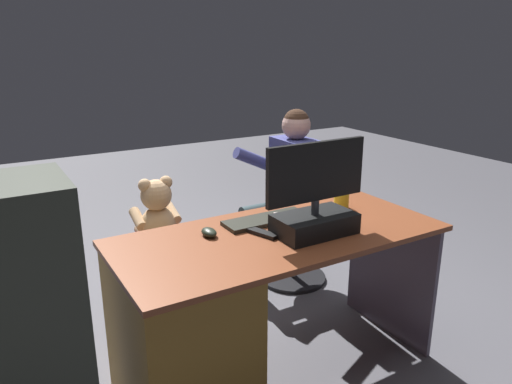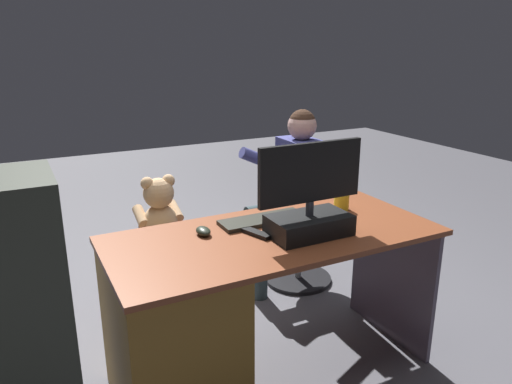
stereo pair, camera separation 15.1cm
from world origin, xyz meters
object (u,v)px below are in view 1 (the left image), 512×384
object	(u,v)px
computer_mouse	(209,232)
desk	(202,324)
visitor_chair	(293,240)
person	(284,185)
office_chair_teddy	(161,277)
tv_remote	(263,233)
teddy_bear	(157,212)
monitor	(315,206)
keyboard	(266,220)
cup	(341,199)

from	to	relation	value
computer_mouse	desk	bearing A→B (deg)	50.60
desk	visitor_chair	bearing A→B (deg)	-143.14
computer_mouse	person	xyz separation A→B (m)	(-0.83, -0.63, -0.06)
office_chair_teddy	person	world-z (taller)	person
visitor_chair	person	bearing A→B (deg)	0.27
tv_remote	visitor_chair	world-z (taller)	tv_remote
computer_mouse	teddy_bear	bearing A→B (deg)	-88.34
monitor	computer_mouse	distance (m)	0.48
keyboard	tv_remote	size ratio (longest dim) A/B	2.80
teddy_bear	visitor_chair	xyz separation A→B (m)	(-0.93, 0.01, -0.36)
monitor	tv_remote	world-z (taller)	monitor
monitor	teddy_bear	distance (m)	0.98
cup	teddy_bear	distance (m)	1.01
office_chair_teddy	desk	bearing A→B (deg)	83.56
person	teddy_bear	bearing A→B (deg)	-0.56
monitor	visitor_chair	xyz separation A→B (m)	(-0.49, -0.84, -0.57)
tv_remote	person	size ratio (longest dim) A/B	0.13
monitor	teddy_bear	size ratio (longest dim) A/B	1.33
desk	person	xyz separation A→B (m)	(-0.93, -0.76, 0.29)
cup	tv_remote	xyz separation A→B (m)	(0.54, 0.11, -0.04)
office_chair_teddy	teddy_bear	distance (m)	0.39
desk	monitor	xyz separation A→B (m)	(-0.52, 0.09, 0.47)
desk	person	world-z (taller)	person
monitor	computer_mouse	bearing A→B (deg)	-26.81
keyboard	cup	distance (m)	0.44
desk	keyboard	bearing A→B (deg)	-160.09
teddy_bear	person	distance (m)	0.85
teddy_bear	computer_mouse	bearing A→B (deg)	91.66
desk	monitor	size ratio (longest dim) A/B	2.97
keyboard	teddy_bear	distance (m)	0.71
desk	visitor_chair	distance (m)	1.27
office_chair_teddy	visitor_chair	distance (m)	0.93
tv_remote	teddy_bear	distance (m)	0.79
keyboard	person	xyz separation A→B (m)	(-0.52, -0.61, -0.06)
person	tv_remote	bearing A→B (deg)	50.36
desk	tv_remote	distance (m)	0.47
desk	keyboard	size ratio (longest dim) A/B	3.56
keyboard	cup	xyz separation A→B (m)	(-0.44, 0.02, 0.03)
tv_remote	office_chair_teddy	world-z (taller)	tv_remote
desk	office_chair_teddy	distance (m)	0.77
monitor	keyboard	bearing A→B (deg)	-65.70
keyboard	person	world-z (taller)	person
cup	visitor_chair	world-z (taller)	cup
teddy_bear	office_chair_teddy	bearing A→B (deg)	90.00
desk	cup	distance (m)	0.95
teddy_bear	monitor	bearing A→B (deg)	117.15
teddy_bear	person	xyz separation A→B (m)	(-0.85, 0.01, 0.03)
desk	teddy_bear	distance (m)	0.81
keyboard	monitor	bearing A→B (deg)	114.30
keyboard	tv_remote	xyz separation A→B (m)	(0.10, 0.14, -0.00)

